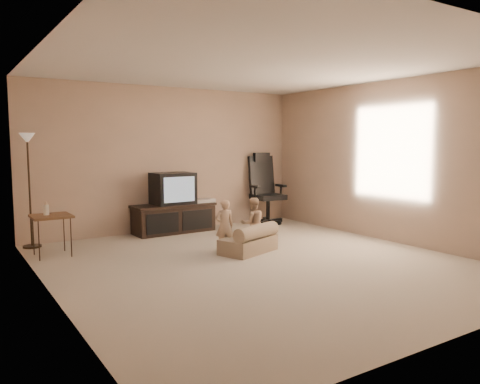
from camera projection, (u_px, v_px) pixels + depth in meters
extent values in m
plane|color=#B1A68C|center=(259.00, 263.00, 6.01)|extent=(5.50, 5.50, 0.00)
plane|color=silver|center=(259.00, 64.00, 5.75)|extent=(5.50, 5.50, 0.00)
plane|color=tan|center=(169.00, 159.00, 8.18)|extent=(5.00, 0.00, 5.00)
plane|color=tan|center=(465.00, 180.00, 3.58)|extent=(5.00, 0.00, 5.00)
plane|color=tan|center=(48.00, 172.00, 4.53)|extent=(0.00, 5.50, 5.50)
plane|color=tan|center=(391.00, 161.00, 7.22)|extent=(0.00, 5.50, 5.50)
cube|color=black|center=(174.00, 220.00, 8.05)|extent=(1.39, 0.53, 0.44)
cube|color=black|center=(174.00, 205.00, 8.02)|extent=(1.43, 0.57, 0.04)
cube|color=black|center=(163.00, 223.00, 7.66)|extent=(0.57, 0.04, 0.33)
cube|color=black|center=(197.00, 220.00, 8.02)|extent=(0.57, 0.04, 0.33)
cube|color=black|center=(173.00, 188.00, 8.01)|extent=(0.70, 0.51, 0.54)
cube|color=silver|center=(179.00, 189.00, 7.80)|extent=(0.56, 0.03, 0.42)
cube|color=silver|center=(202.00, 200.00, 8.28)|extent=(0.40, 0.29, 0.06)
cylinder|color=black|center=(268.00, 210.00, 8.93)|extent=(0.07, 0.07, 0.43)
cube|color=black|center=(268.00, 197.00, 8.91)|extent=(0.58, 0.58, 0.10)
cube|color=black|center=(261.00, 175.00, 9.09)|extent=(0.53, 0.23, 0.75)
cube|color=black|center=(261.00, 157.00, 9.05)|extent=(0.33, 0.13, 0.17)
cube|color=black|center=(255.00, 187.00, 8.75)|extent=(0.10, 0.31, 0.04)
cube|color=black|center=(281.00, 186.00, 9.02)|extent=(0.10, 0.31, 0.04)
cube|color=brown|center=(51.00, 216.00, 6.33)|extent=(0.51, 0.51, 0.03)
cylinder|color=black|center=(39.00, 240.00, 6.08)|extent=(0.01, 0.01, 0.56)
cylinder|color=black|center=(71.00, 237.00, 6.30)|extent=(0.01, 0.01, 0.56)
cylinder|color=black|center=(33.00, 235.00, 6.42)|extent=(0.01, 0.01, 0.56)
cylinder|color=black|center=(64.00, 232.00, 6.64)|extent=(0.01, 0.01, 0.56)
cylinder|color=silver|center=(46.00, 210.00, 6.33)|extent=(0.07, 0.07, 0.14)
cone|color=#D3B18A|center=(46.00, 203.00, 6.32)|extent=(0.06, 0.06, 0.05)
cylinder|color=black|center=(32.00, 246.00, 6.90)|extent=(0.26, 0.26, 0.03)
cylinder|color=black|center=(30.00, 193.00, 6.82)|extent=(0.03, 0.03, 1.59)
cone|color=beige|center=(27.00, 138.00, 6.74)|extent=(0.22, 0.22, 0.15)
cube|color=gray|center=(248.00, 245.00, 6.58)|extent=(0.94, 0.71, 0.22)
cylinder|color=gray|center=(257.00, 232.00, 6.47)|extent=(0.84, 0.47, 0.20)
imported|color=tan|center=(224.00, 226.00, 6.58)|extent=(0.31, 0.26, 0.75)
imported|color=tan|center=(253.00, 223.00, 6.76)|extent=(0.40, 0.28, 0.75)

